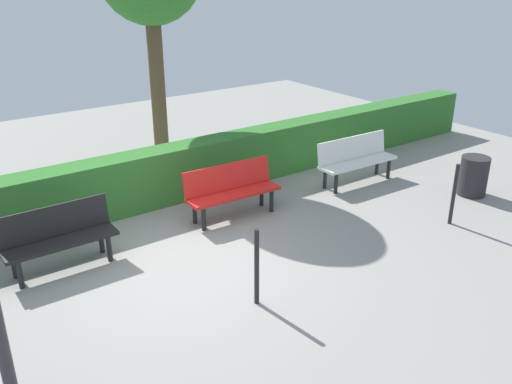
{
  "coord_description": "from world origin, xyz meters",
  "views": [
    {
      "loc": [
        3.01,
        5.96,
        3.82
      ],
      "look_at": [
        -1.52,
        -0.36,
        0.55
      ],
      "focal_mm": 38.14,
      "sensor_mm": 36.0,
      "label": 1
    }
  ],
  "objects": [
    {
      "name": "ground_plane",
      "position": [
        0.0,
        0.0,
        0.0
      ],
      "size": [
        18.4,
        18.4,
        0.0
      ],
      "primitive_type": "plane",
      "color": "gray"
    },
    {
      "name": "bench_white",
      "position": [
        -4.08,
        -0.75,
        0.48
      ],
      "size": [
        1.65,
        0.5,
        0.86
      ],
      "rotation": [
        0.0,
        0.0,
        -0.03
      ],
      "color": "white",
      "rests_on": "ground_plane"
    },
    {
      "name": "railing_post_mid",
      "position": [
        -0.25,
        1.42,
        0.5
      ],
      "size": [
        0.06,
        0.06,
        1.0
      ],
      "primitive_type": "cylinder",
      "color": "black",
      "rests_on": "ground_plane"
    },
    {
      "name": "trash_bin",
      "position": [
        -5.36,
        0.9,
        0.35
      ],
      "size": [
        0.49,
        0.49,
        0.7
      ],
      "primitive_type": "cylinder",
      "color": "#262628",
      "rests_on": "ground_plane"
    },
    {
      "name": "railing_post_near",
      "position": [
        -4.04,
        1.42,
        0.5
      ],
      "size": [
        0.06,
        0.06,
        1.0
      ],
      "primitive_type": "cylinder",
      "color": "black",
      "rests_on": "ground_plane"
    },
    {
      "name": "bench_red",
      "position": [
        -1.37,
        -0.85,
        0.48
      ],
      "size": [
        1.59,
        0.52,
        0.86
      ],
      "rotation": [
        0.0,
        0.0,
        -0.04
      ],
      "color": "red",
      "rests_on": "ground_plane"
    },
    {
      "name": "bench_black",
      "position": [
        1.4,
        -0.82,
        0.48
      ],
      "size": [
        1.48,
        0.46,
        0.86
      ],
      "rotation": [
        0.0,
        0.0,
        0.0
      ],
      "color": "black",
      "rests_on": "ground_plane"
    },
    {
      "name": "hedge_row",
      "position": [
        -1.24,
        -2.01,
        0.48
      ],
      "size": [
        14.4,
        0.51,
        0.96
      ],
      "primitive_type": "cube",
      "color": "#2D6B28",
      "rests_on": "ground_plane"
    }
  ]
}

